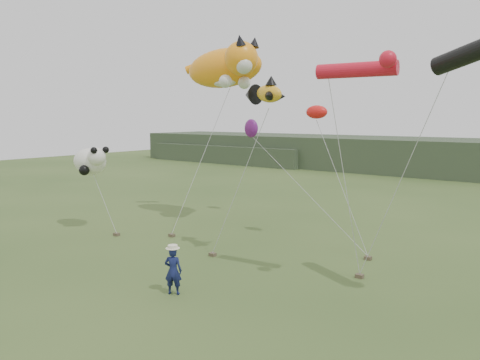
% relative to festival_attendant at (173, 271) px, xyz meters
% --- Properties ---
extents(ground, '(120.00, 120.00, 0.00)m').
position_rel_festival_attendant_xyz_m(ground, '(-0.25, 0.26, -0.89)').
color(ground, '#385123').
rests_on(ground, ground).
extents(headland, '(90.00, 13.00, 4.00)m').
position_rel_festival_attendant_xyz_m(headland, '(-3.36, 44.95, 1.03)').
color(headland, '#2D3D28').
rests_on(headland, ground).
extents(festival_attendant, '(0.77, 0.69, 1.78)m').
position_rel_festival_attendant_xyz_m(festival_attendant, '(0.00, 0.00, 0.00)').
color(festival_attendant, '#131A48').
rests_on(festival_attendant, ground).
extents(sandbag_anchors, '(13.80, 4.52, 0.16)m').
position_rel_festival_attendant_xyz_m(sandbag_anchors, '(-1.59, 5.77, -0.81)').
color(sandbag_anchors, brown).
rests_on(sandbag_anchors, ground).
extents(cat_kite, '(6.85, 3.65, 2.93)m').
position_rel_festival_attendant_xyz_m(cat_kite, '(-5.95, 10.59, 8.63)').
color(cat_kite, orange).
rests_on(cat_kite, ground).
extents(fish_kite, '(2.46, 1.63, 1.23)m').
position_rel_festival_attendant_xyz_m(fish_kite, '(0.11, 5.54, 6.67)').
color(fish_kite, gold).
rests_on(fish_kite, ground).
extents(tube_kites, '(7.34, 2.42, 1.47)m').
position_rel_festival_attendant_xyz_m(tube_kites, '(7.74, 4.76, 7.66)').
color(tube_kites, black).
rests_on(tube_kites, ground).
extents(panda_kite, '(2.70, 1.75, 1.68)m').
position_rel_festival_attendant_xyz_m(panda_kite, '(-11.11, 4.37, 3.13)').
color(panda_kite, white).
rests_on(panda_kite, ground).
extents(misc_kites, '(7.82, 4.26, 1.94)m').
position_rel_festival_attendant_xyz_m(misc_kites, '(-3.46, 11.89, 5.30)').
color(misc_kites, red).
rests_on(misc_kites, ground).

